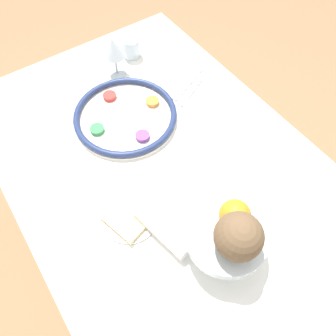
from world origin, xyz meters
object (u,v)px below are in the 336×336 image
Objects in this scene: coconut at (239,236)px; cup_near at (131,47)px; seder_plate at (126,116)px; fruit_stand at (226,237)px; napkin_roll at (163,230)px; bread_plate at (130,216)px; orange_fruit at (235,215)px; wine_glass at (113,49)px.

coconut is 0.84m from cup_near.
fruit_stand reaches higher than seder_plate.
cup_near is at bearing 165.60° from coconut.
napkin_roll is (-0.15, -0.10, -0.13)m from coconut.
fruit_stand is (0.51, -0.02, 0.06)m from seder_plate.
fruit_stand is 0.08m from coconut.
coconut is 0.71× the size of bread_plate.
cup_near is at bearing 167.14° from orange_fruit.
coconut is at bearing 31.42° from bread_plate.
fruit_stand is (0.72, -0.11, -0.03)m from wine_glass.
seder_plate is 0.52m from fruit_stand.
coconut is at bearing -2.84° from seder_plate.
cup_near is (-0.06, 0.10, -0.07)m from wine_glass.
fruit_stand is 0.80m from cup_near.
orange_fruit is at bearing 0.75° from seder_plate.
coconut reaches higher than cup_near.
cup_near is at bearing 155.22° from napkin_roll.
wine_glass is at bearing 173.70° from orange_fruit.
seder_plate is 0.32m from cup_near.
fruit_stand is 1.28× the size of bread_plate.
wine_glass is 0.76m from coconut.
wine_glass is 0.72m from fruit_stand.
wine_glass is at bearing 171.60° from fruit_stand.
coconut is (0.03, -0.00, 0.08)m from fruit_stand.
fruit_stand is 0.07m from orange_fruit.
napkin_roll is 0.72m from cup_near.
coconut is 0.22m from napkin_roll.
fruit_stand reaches higher than napkin_roll.
seder_plate is at bearing 150.94° from bread_plate.
fruit_stand is at bearing -60.00° from orange_fruit.
wine_glass reaches higher than seder_plate.
napkin_roll is at bearing -24.78° from cup_near.
seder_plate is 1.70× the size of fruit_stand.
fruit_stand reaches higher than cup_near.
napkin_roll reaches higher than bread_plate.
seder_plate is at bearing -22.43° from wine_glass.
napkin_roll is at bearing -127.56° from orange_fruit.
fruit_stand is 1.11× the size of napkin_roll.
seder_plate is 2.18× the size of bread_plate.
orange_fruit is 0.78m from cup_near.
cup_near reaches higher than napkin_roll.
cup_near is (-0.66, 0.30, 0.01)m from napkin_roll.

